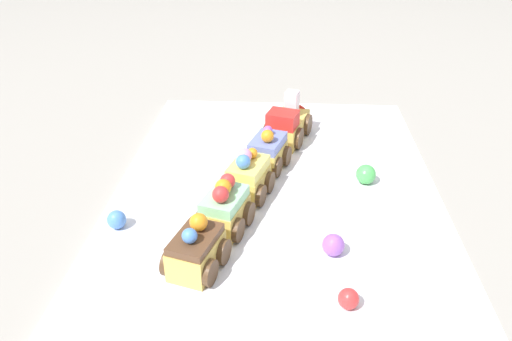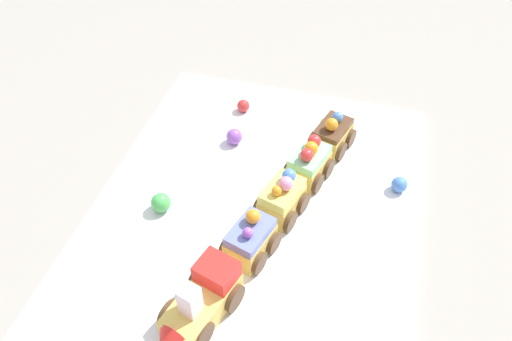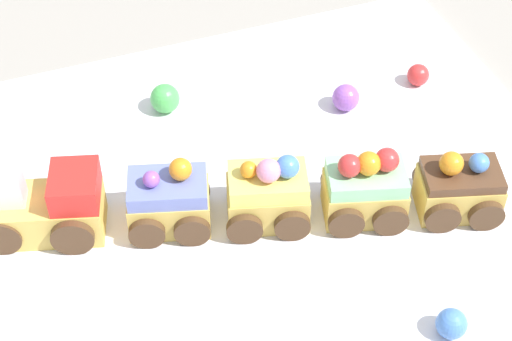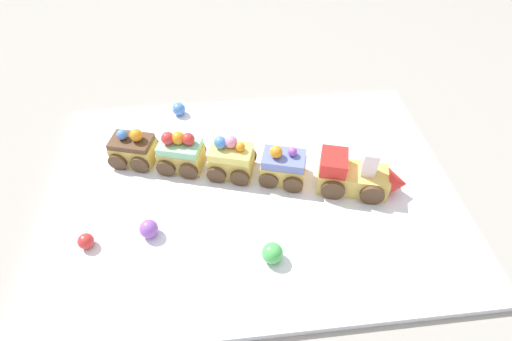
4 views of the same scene
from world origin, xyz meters
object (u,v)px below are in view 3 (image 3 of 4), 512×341
Objects in this scene: cake_train_locomotive at (30,209)px; gumball_red at (418,75)px; cake_car_lemon at (268,195)px; gumball_purple at (346,98)px; cake_car_chocolate at (459,189)px; gumball_blue at (452,324)px; cake_car_blueberry at (169,202)px; cake_car_mint at (365,190)px; gumball_green at (165,98)px.

gumball_red is (-0.41, -0.07, -0.01)m from cake_train_locomotive.
cake_car_lemon is 3.05× the size of gumball_purple.
cake_car_chocolate is 0.14m from gumball_blue.
cake_car_chocolate reaches higher than gumball_red.
cake_car_blueberry is 0.26m from gumball_blue.
cake_car_blueberry is 3.36× the size of gumball_blue.
cake_car_lemon is 0.17m from cake_car_chocolate.
gumball_red is at bearing -90.77° from cake_car_chocolate.
cake_train_locomotive reaches higher than cake_car_chocolate.
cake_car_mint is 1.00× the size of cake_car_chocolate.
cake_train_locomotive reaches higher than cake_car_mint.
cake_train_locomotive reaches higher than gumball_red.
cake_car_blueberry is 3.65× the size of gumball_red.
gumball_purple is at bearing 160.61° from gumball_green.
gumball_blue is 0.83× the size of gumball_green.
cake_car_blueberry reaches higher than gumball_green.
cake_train_locomotive is 1.73× the size of cake_car_mint.
gumball_red is at bearing -173.46° from gumball_purple.
gumball_green is (0.13, -0.20, -0.01)m from cake_car_mint.
gumball_red is 0.77× the size of gumball_green.
cake_car_lemon is 3.65× the size of gumball_red.
cake_car_lemon is at bearing 179.77° from cake_car_blueberry.
cake_car_lemon is (-0.08, 0.02, 0.00)m from cake_car_blueberry.
gumball_purple is at bearing -122.00° from cake_car_lemon.
cake_car_mint is (-0.28, 0.08, 0.00)m from cake_train_locomotive.
gumball_green reaches higher than gumball_red.
cake_car_chocolate is 0.30m from gumball_green.
gumball_green reaches higher than gumball_blue.
gumball_purple is at bearing -154.00° from cake_train_locomotive.
cake_car_chocolate reaches higher than gumball_blue.
cake_car_lemon reaches higher than gumball_purple.
cake_car_mint is 0.20m from gumball_red.
cake_car_mint is 2.80× the size of gumball_green.
gumball_blue is (-0.01, 0.14, -0.02)m from cake_car_mint.
cake_car_blueberry is at bearing -179.96° from cake_train_locomotive.
cake_car_mint is at bearing -0.03° from cake_car_chocolate.
cake_car_chocolate is at bearing 133.10° from gumball_green.
cake_train_locomotive is at bearing -0.07° from cake_car_lemon.
cake_train_locomotive is at bearing -0.00° from cake_car_mint.
gumball_purple is (-0.33, -0.06, -0.01)m from cake_train_locomotive.
gumball_purple is (-0.13, -0.11, -0.01)m from cake_car_lemon.
gumball_blue is 0.28m from gumball_purple.
cake_train_locomotive is 0.38m from cake_car_chocolate.
cake_car_mint is (-0.08, 0.02, 0.00)m from cake_car_lemon.
cake_car_lemon reaches higher than cake_car_blueberry.
cake_car_blueberry reaches higher than cake_car_chocolate.
cake_car_mint is at bearing 71.66° from gumball_purple.
cake_train_locomotive is 5.81× the size of gumball_blue.
gumball_green is at bearing -68.27° from gumball_blue.
cake_car_chocolate is at bearing 179.99° from cake_train_locomotive.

